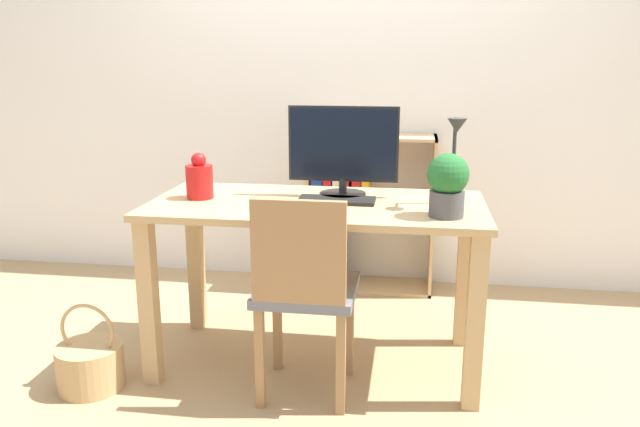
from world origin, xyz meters
name	(u,v)px	position (x,y,z in m)	size (l,w,h in m)	color
ground_plane	(317,361)	(0.00, 0.00, 0.00)	(10.00, 10.00, 0.00)	tan
wall_back	(347,70)	(0.00, 1.18, 1.30)	(8.00, 0.05, 2.60)	white
desk	(317,232)	(0.00, 0.00, 0.62)	(1.46, 0.69, 0.76)	tan
monitor	(343,149)	(0.10, 0.14, 0.98)	(0.49, 0.21, 0.41)	#232326
keyboard	(337,200)	(0.09, 0.02, 0.77)	(0.33, 0.14, 0.02)	black
vase	(200,179)	(-0.53, 0.00, 0.85)	(0.12, 0.12, 0.21)	red
desk_lamp	(455,153)	(0.58, 0.01, 0.99)	(0.10, 0.19, 0.38)	#2D2D33
potted_plant	(448,183)	(0.55, -0.17, 0.90)	(0.17, 0.17, 0.25)	#4C4C51
chair	(304,288)	(0.00, -0.31, 0.48)	(0.40, 0.40, 0.87)	slate
bookshelf	(348,212)	(0.03, 1.00, 0.47)	(0.75, 0.28, 0.93)	tan
basket	(90,364)	(-0.92, -0.37, 0.10)	(0.28, 0.28, 0.38)	tan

